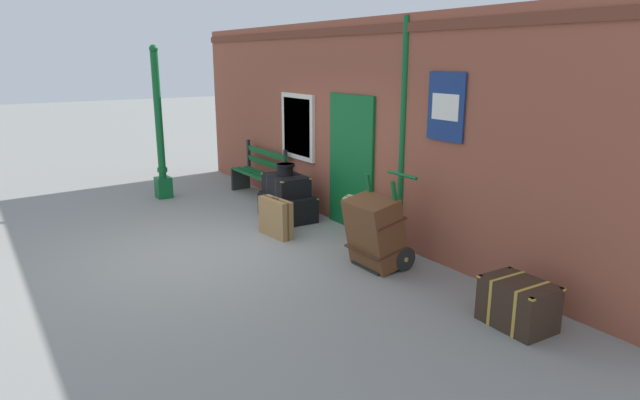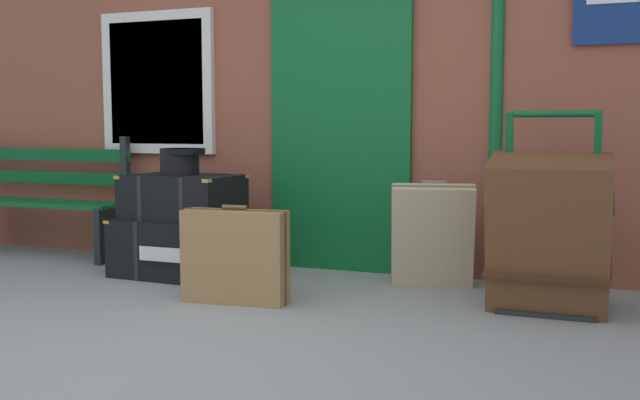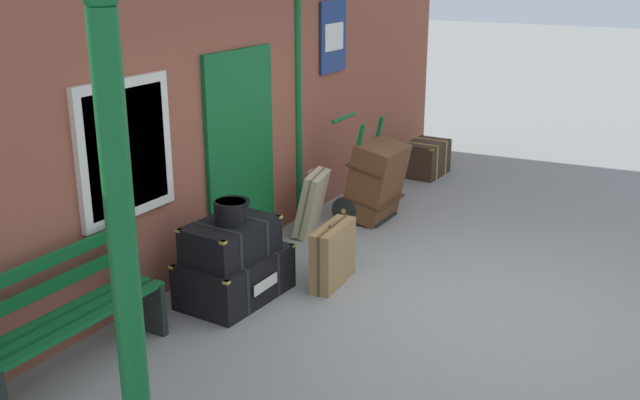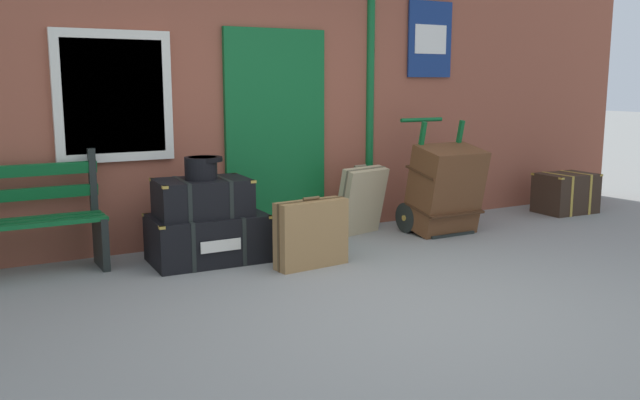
# 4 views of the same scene
# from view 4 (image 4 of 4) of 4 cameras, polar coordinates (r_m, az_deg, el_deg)

# --- Properties ---
(ground_plane) EXTENTS (60.00, 60.00, 0.00)m
(ground_plane) POSITION_cam_4_polar(r_m,az_deg,el_deg) (4.99, 7.23, -8.61)
(ground_plane) COLOR gray
(brick_facade) EXTENTS (10.40, 0.35, 3.20)m
(brick_facade) POSITION_cam_4_polar(r_m,az_deg,el_deg) (6.98, -5.55, 10.02)
(brick_facade) COLOR brown
(brick_facade) RESTS_ON ground
(platform_bench) EXTENTS (1.60, 0.43, 1.01)m
(platform_bench) POSITION_cam_4_polar(r_m,az_deg,el_deg) (6.05, -25.21, -1.84)
(platform_bench) COLOR #0F5B28
(platform_bench) RESTS_ON ground
(steamer_trunk_base) EXTENTS (1.04, 0.69, 0.43)m
(steamer_trunk_base) POSITION_cam_4_polar(r_m,az_deg,el_deg) (6.12, -9.40, -3.16)
(steamer_trunk_base) COLOR black
(steamer_trunk_base) RESTS_ON ground
(steamer_trunk_middle) EXTENTS (0.85, 0.61, 0.33)m
(steamer_trunk_middle) POSITION_cam_4_polar(r_m,az_deg,el_deg) (6.04, -9.85, 0.24)
(steamer_trunk_middle) COLOR black
(steamer_trunk_middle) RESTS_ON steamer_trunk_base
(round_hatbox) EXTENTS (0.33, 0.30, 0.20)m
(round_hatbox) POSITION_cam_4_polar(r_m,az_deg,el_deg) (5.98, -9.92, 2.79)
(round_hatbox) COLOR black
(round_hatbox) RESTS_ON steamer_trunk_middle
(porters_trolley) EXTENTS (0.71, 0.61, 1.20)m
(porters_trolley) POSITION_cam_4_polar(r_m,az_deg,el_deg) (7.35, 9.56, -0.48)
(porters_trolley) COLOR black
(porters_trolley) RESTS_ON ground
(large_brown_trunk) EXTENTS (0.70, 0.60, 0.95)m
(large_brown_trunk) POSITION_cam_4_polar(r_m,az_deg,el_deg) (7.18, 10.49, 0.90)
(large_brown_trunk) COLOR brown
(large_brown_trunk) RESTS_ON ground
(suitcase_cream) EXTENTS (0.60, 0.42, 0.73)m
(suitcase_cream) POSITION_cam_4_polar(r_m,az_deg,el_deg) (7.07, 3.46, -0.06)
(suitcase_cream) COLOR tan
(suitcase_cream) RESTS_ON ground
(suitcase_tan) EXTENTS (0.67, 0.26, 0.62)m
(suitcase_tan) POSITION_cam_4_polar(r_m,az_deg,el_deg) (5.84, -0.74, -2.85)
(suitcase_tan) COLOR olive
(suitcase_tan) RESTS_ON ground
(corner_trunk) EXTENTS (0.71, 0.52, 0.49)m
(corner_trunk) POSITION_cam_4_polar(r_m,az_deg,el_deg) (8.80, 19.94, 0.55)
(corner_trunk) COLOR #332319
(corner_trunk) RESTS_ON ground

